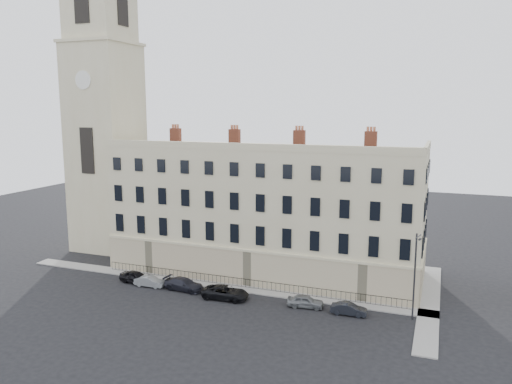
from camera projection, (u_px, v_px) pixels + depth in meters
ground at (283, 315)px, 47.53m from camera, size 160.00×160.00×0.00m
terrace at (266, 210)px, 59.40m from camera, size 36.22×12.22×17.00m
church_tower at (105, 114)px, 67.79m from camera, size 8.00×8.13×44.00m
pavement_terrace at (211, 284)px, 55.61m from camera, size 48.00×2.00×0.12m
pavement_east_return at (429, 303)px, 50.37m from camera, size 2.00×24.00×0.12m
railings at (246, 283)px, 54.51m from camera, size 35.00×0.04×0.96m
car_a at (136, 277)px, 56.10m from camera, size 4.19×2.14×1.36m
car_b at (150, 281)px, 55.03m from camera, size 3.51×1.36×1.14m
car_c at (184, 284)px, 53.88m from camera, size 4.66×2.18×1.31m
car_d at (225, 292)px, 51.43m from camera, size 4.97×2.48×1.35m
car_e at (305, 301)px, 49.24m from camera, size 3.79×1.92×1.24m
car_f at (349, 309)px, 47.47m from camera, size 3.48×1.32×1.14m
streetlamp at (415, 273)px, 45.58m from camera, size 0.57×1.76×8.27m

